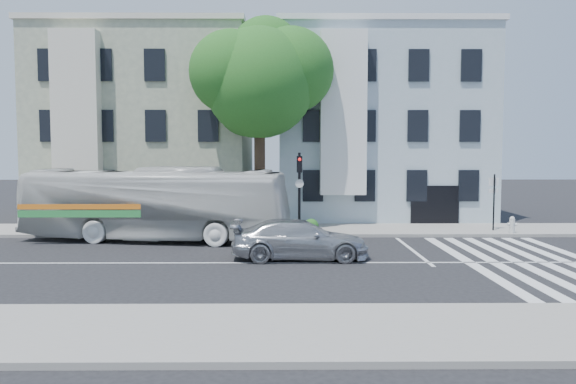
{
  "coord_description": "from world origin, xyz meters",
  "views": [
    {
      "loc": [
        1.21,
        -20.15,
        4.06
      ],
      "look_at": [
        1.4,
        2.56,
        2.4
      ],
      "focal_mm": 35.0,
      "sensor_mm": 36.0,
      "label": 1
    }
  ],
  "objects_px": {
    "bus": "(155,204)",
    "fire_hydrant": "(512,224)",
    "traffic_signal": "(299,181)",
    "sedan": "(300,240)"
  },
  "relations": [
    {
      "from": "traffic_signal",
      "to": "fire_hydrant",
      "type": "relative_size",
      "value": 4.98
    },
    {
      "from": "bus",
      "to": "fire_hydrant",
      "type": "height_order",
      "value": "bus"
    },
    {
      "from": "traffic_signal",
      "to": "fire_hydrant",
      "type": "bearing_deg",
      "value": -1.72
    },
    {
      "from": "traffic_signal",
      "to": "sedan",
      "type": "bearing_deg",
      "value": -87.5
    },
    {
      "from": "sedan",
      "to": "fire_hydrant",
      "type": "relative_size",
      "value": 6.41
    },
    {
      "from": "sedan",
      "to": "fire_hydrant",
      "type": "bearing_deg",
      "value": -61.66
    },
    {
      "from": "sedan",
      "to": "traffic_signal",
      "type": "height_order",
      "value": "traffic_signal"
    },
    {
      "from": "bus",
      "to": "sedan",
      "type": "xyz_separation_m",
      "value": [
        6.43,
        -4.49,
        -0.93
      ]
    },
    {
      "from": "bus",
      "to": "sedan",
      "type": "distance_m",
      "value": 7.89
    },
    {
      "from": "bus",
      "to": "traffic_signal",
      "type": "distance_m",
      "value": 7.01
    }
  ]
}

